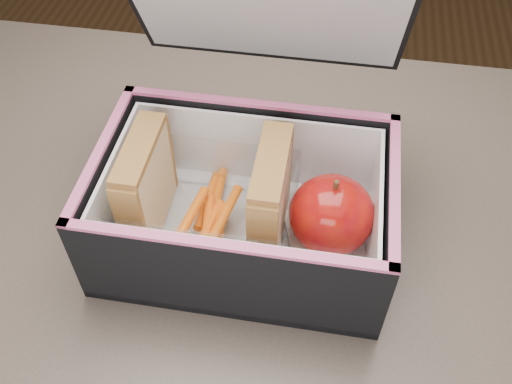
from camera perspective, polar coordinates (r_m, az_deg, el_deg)
kitchen_table at (r=0.65m, az=-4.11°, el=-12.87°), size 1.20×0.80×0.75m
lunch_bag at (r=0.55m, az=-1.12°, el=-0.56°), size 0.28×0.27×0.26m
plastic_tub at (r=0.56m, az=-4.75°, el=-1.47°), size 0.17×0.12×0.07m
sandwich_left at (r=0.56m, az=-10.94°, el=0.71°), size 0.03×0.09×0.11m
sandwich_right at (r=0.54m, az=1.44°, el=-0.74°), size 0.03×0.10×0.11m
carrot_sticks at (r=0.57m, az=-4.65°, el=-2.73°), size 0.06×0.14×0.03m
paper_napkin at (r=0.58m, az=6.82°, el=-4.55°), size 0.09×0.09×0.01m
red_apple at (r=0.55m, az=7.55°, el=-2.25°), size 0.08×0.08×0.09m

